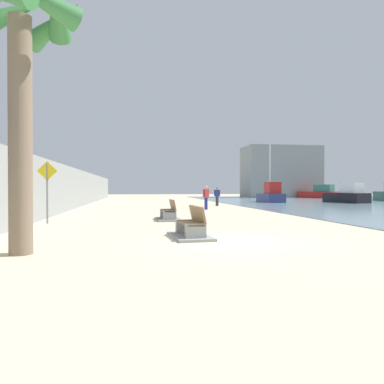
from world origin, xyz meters
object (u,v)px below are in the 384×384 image
(person_standing, at_px, (217,195))
(boat_mid_bay, at_px, (347,195))
(bench_near, at_px, (191,230))
(boat_distant, at_px, (320,193))
(palm_tree, at_px, (23,44))
(person_walking, at_px, (206,196))
(bench_far, at_px, (168,215))
(pedestrian_sign, at_px, (47,185))
(boat_far_right, at_px, (271,195))

(person_standing, relative_size, boat_mid_bay, 0.32)
(bench_near, relative_size, person_standing, 1.35)
(boat_distant, bearing_deg, palm_tree, -125.75)
(palm_tree, height_order, person_standing, palm_tree)
(person_standing, bearing_deg, palm_tree, -114.00)
(person_walking, bearing_deg, palm_tree, -114.83)
(boat_mid_bay, bearing_deg, person_standing, -165.15)
(palm_tree, distance_m, bench_far, 10.43)
(bench_near, distance_m, pedestrian_sign, 7.71)
(person_walking, xyz_separation_m, boat_far_right, (9.20, 11.21, -0.17))
(person_walking, xyz_separation_m, person_standing, (1.96, 5.03, -0.06))
(pedestrian_sign, bearing_deg, palm_tree, -80.96)
(boat_mid_bay, bearing_deg, palm_tree, -133.66)
(bench_near, xyz_separation_m, boat_mid_bay, (19.69, 22.93, 0.54))
(pedestrian_sign, bearing_deg, boat_distant, 47.60)
(boat_distant, height_order, boat_far_right, boat_far_right)
(boat_far_right, height_order, pedestrian_sign, boat_far_right)
(boat_far_right, bearing_deg, boat_distant, 46.76)
(palm_tree, xyz_separation_m, bench_far, (4.12, 8.39, -4.62))
(palm_tree, xyz_separation_m, boat_far_right, (16.70, 27.43, -4.04))
(person_walking, height_order, person_standing, person_walking)
(palm_tree, xyz_separation_m, boat_mid_bay, (23.93, 25.08, -4.08))
(boat_far_right, bearing_deg, person_standing, -139.53)
(person_standing, height_order, boat_mid_bay, boat_mid_bay)
(person_standing, xyz_separation_m, boat_far_right, (7.24, 6.18, -0.12))
(pedestrian_sign, bearing_deg, boat_mid_bay, 35.10)
(boat_mid_bay, xyz_separation_m, boat_distant, (5.72, 16.11, -0.00))
(boat_far_right, relative_size, pedestrian_sign, 2.30)
(bench_far, distance_m, person_walking, 8.56)
(boat_mid_bay, relative_size, boat_distant, 0.81)
(boat_distant, distance_m, pedestrian_sign, 45.74)
(boat_mid_bay, bearing_deg, boat_far_right, 162.05)
(bench_far, bearing_deg, boat_distant, 52.11)
(boat_mid_bay, bearing_deg, person_walking, -151.64)
(person_standing, bearing_deg, boat_far_right, 40.47)
(person_standing, bearing_deg, bench_far, -112.54)
(person_walking, distance_m, boat_far_right, 14.51)
(bench_near, distance_m, person_standing, 19.81)
(boat_mid_bay, height_order, pedestrian_sign, pedestrian_sign)
(bench_far, height_order, boat_distant, boat_distant)
(pedestrian_sign, bearing_deg, person_standing, 52.39)
(bench_near, xyz_separation_m, person_standing, (5.21, 19.10, 0.70))
(person_walking, height_order, boat_mid_bay, boat_mid_bay)
(palm_tree, relative_size, pedestrian_sign, 2.49)
(pedestrian_sign, bearing_deg, person_walking, 45.32)
(bench_near, bearing_deg, person_walking, 76.97)
(palm_tree, xyz_separation_m, boat_distant, (29.65, 41.20, -4.09))
(person_walking, distance_m, boat_mid_bay, 18.68)
(pedestrian_sign, bearing_deg, boat_far_right, 48.19)
(bench_far, height_order, boat_mid_bay, boat_mid_bay)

